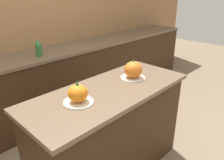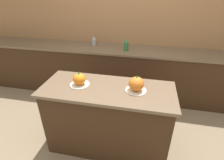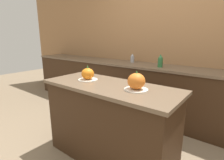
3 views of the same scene
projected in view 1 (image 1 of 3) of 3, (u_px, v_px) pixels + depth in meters
The scene contains 6 objects.
wall_back at pixel (16, 23), 2.70m from camera, with size 8.00×0.06×2.50m.
kitchen_island at pixel (111, 133), 1.97m from camera, with size 1.49×0.61×0.88m.
back_counter at pixel (38, 89), 2.79m from camera, with size 6.00×0.60×0.91m.
pumpkin_cake_left at pixel (78, 94), 1.57m from camera, with size 0.22×0.22×0.18m.
pumpkin_cake_right at pixel (133, 70), 1.99m from camera, with size 0.23×0.23×0.19m.
bottle_tall at pixel (39, 48), 2.55m from camera, with size 0.08×0.08×0.20m.
Camera 1 is at (-1.17, -1.14, 1.65)m, focal length 35.00 mm.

